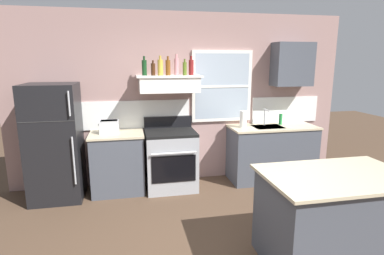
{
  "coord_description": "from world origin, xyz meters",
  "views": [
    {
      "loc": [
        -0.85,
        -2.69,
        1.96
      ],
      "look_at": [
        -0.05,
        1.2,
        1.1
      ],
      "focal_mm": 28.98,
      "sensor_mm": 36.0,
      "label": 1
    }
  ],
  "objects_px": {
    "paper_towel_roll": "(243,119)",
    "bottle_amber_wine": "(168,67)",
    "toaster": "(109,126)",
    "kitchen_island": "(333,218)",
    "bottle_dark_green_wine": "(144,67)",
    "refrigerator": "(55,143)",
    "bottle_olive_oil_square": "(185,68)",
    "bottle_brown_stout": "(153,69)",
    "bottle_red_label_wine": "(191,67)",
    "stove_range": "(171,159)",
    "dish_soap_bottle": "(281,119)",
    "bottle_rose_pink": "(177,66)",
    "bottle_champagne_gold_foil": "(160,67)"
  },
  "relations": [
    {
      "from": "bottle_champagne_gold_foil",
      "to": "kitchen_island",
      "type": "distance_m",
      "value": 2.98
    },
    {
      "from": "stove_range",
      "to": "bottle_champagne_gold_foil",
      "type": "xyz_separation_m",
      "value": [
        -0.12,
        0.07,
        1.4
      ]
    },
    {
      "from": "stove_range",
      "to": "bottle_dark_green_wine",
      "type": "bearing_deg",
      "value": 160.39
    },
    {
      "from": "refrigerator",
      "to": "bottle_dark_green_wine",
      "type": "height_order",
      "value": "bottle_dark_green_wine"
    },
    {
      "from": "bottle_amber_wine",
      "to": "bottle_red_label_wine",
      "type": "distance_m",
      "value": 0.36
    },
    {
      "from": "refrigerator",
      "to": "bottle_dark_green_wine",
      "type": "xyz_separation_m",
      "value": [
        1.3,
        0.15,
        1.04
      ]
    },
    {
      "from": "bottle_red_label_wine",
      "to": "paper_towel_roll",
      "type": "relative_size",
      "value": 1.05
    },
    {
      "from": "bottle_brown_stout",
      "to": "bottle_champagne_gold_foil",
      "type": "height_order",
      "value": "bottle_champagne_gold_foil"
    },
    {
      "from": "refrigerator",
      "to": "dish_soap_bottle",
      "type": "bearing_deg",
      "value": 2.6
    },
    {
      "from": "bottle_red_label_wine",
      "to": "bottle_dark_green_wine",
      "type": "bearing_deg",
      "value": 179.95
    },
    {
      "from": "bottle_red_label_wine",
      "to": "stove_range",
      "type": "bearing_deg",
      "value": -160.21
    },
    {
      "from": "bottle_olive_oil_square",
      "to": "dish_soap_bottle",
      "type": "height_order",
      "value": "bottle_olive_oil_square"
    },
    {
      "from": "bottle_red_label_wine",
      "to": "paper_towel_roll",
      "type": "height_order",
      "value": "bottle_red_label_wine"
    },
    {
      "from": "bottle_brown_stout",
      "to": "bottle_red_label_wine",
      "type": "distance_m",
      "value": 0.58
    },
    {
      "from": "toaster",
      "to": "bottle_rose_pink",
      "type": "distance_m",
      "value": 1.33
    },
    {
      "from": "toaster",
      "to": "dish_soap_bottle",
      "type": "distance_m",
      "value": 2.78
    },
    {
      "from": "bottle_champagne_gold_foil",
      "to": "bottle_olive_oil_square",
      "type": "distance_m",
      "value": 0.36
    },
    {
      "from": "bottle_champagne_gold_foil",
      "to": "dish_soap_bottle",
      "type": "xyz_separation_m",
      "value": [
        2.0,
        0.07,
        -0.87
      ]
    },
    {
      "from": "bottle_brown_stout",
      "to": "bottle_rose_pink",
      "type": "bearing_deg",
      "value": -3.47
    },
    {
      "from": "bottle_olive_oil_square",
      "to": "dish_soap_bottle",
      "type": "distance_m",
      "value": 1.85
    },
    {
      "from": "stove_range",
      "to": "bottle_champagne_gold_foil",
      "type": "height_order",
      "value": "bottle_champagne_gold_foil"
    },
    {
      "from": "refrigerator",
      "to": "bottle_rose_pink",
      "type": "height_order",
      "value": "bottle_rose_pink"
    },
    {
      "from": "bottle_dark_green_wine",
      "to": "kitchen_island",
      "type": "distance_m",
      "value": 3.13
    },
    {
      "from": "bottle_rose_pink",
      "to": "kitchen_island",
      "type": "relative_size",
      "value": 0.22
    },
    {
      "from": "bottle_dark_green_wine",
      "to": "bottle_brown_stout",
      "type": "xyz_separation_m",
      "value": [
        0.12,
        -0.04,
        -0.02
      ]
    },
    {
      "from": "dish_soap_bottle",
      "to": "kitchen_island",
      "type": "bearing_deg",
      "value": -104.24
    },
    {
      "from": "bottle_dark_green_wine",
      "to": "bottle_brown_stout",
      "type": "bearing_deg",
      "value": -15.7
    },
    {
      "from": "refrigerator",
      "to": "kitchen_island",
      "type": "xyz_separation_m",
      "value": [
        2.95,
        -2.11,
        -0.37
      ]
    },
    {
      "from": "bottle_brown_stout",
      "to": "bottle_red_label_wine",
      "type": "height_order",
      "value": "bottle_red_label_wine"
    },
    {
      "from": "bottle_champagne_gold_foil",
      "to": "bottle_olive_oil_square",
      "type": "xyz_separation_m",
      "value": [
        0.36,
        -0.02,
        -0.02
      ]
    },
    {
      "from": "bottle_brown_stout",
      "to": "bottle_red_label_wine",
      "type": "xyz_separation_m",
      "value": [
        0.58,
        0.03,
        0.03
      ]
    },
    {
      "from": "stove_range",
      "to": "bottle_dark_green_wine",
      "type": "distance_m",
      "value": 1.45
    },
    {
      "from": "bottle_red_label_wine",
      "to": "paper_towel_roll",
      "type": "distance_m",
      "value": 1.17
    },
    {
      "from": "dish_soap_bottle",
      "to": "bottle_rose_pink",
      "type": "bearing_deg",
      "value": -177.82
    },
    {
      "from": "bottle_champagne_gold_foil",
      "to": "paper_towel_roll",
      "type": "distance_m",
      "value": 1.54
    },
    {
      "from": "refrigerator",
      "to": "stove_range",
      "type": "relative_size",
      "value": 1.52
    },
    {
      "from": "stove_range",
      "to": "bottle_red_label_wine",
      "type": "xyz_separation_m",
      "value": [
        0.35,
        0.13,
        1.4
      ]
    },
    {
      "from": "bottle_champagne_gold_foil",
      "to": "bottle_red_label_wine",
      "type": "relative_size",
      "value": 1.01
    },
    {
      "from": "refrigerator",
      "to": "bottle_olive_oil_square",
      "type": "bearing_deg",
      "value": 2.06
    },
    {
      "from": "bottle_brown_stout",
      "to": "bottle_amber_wine",
      "type": "bearing_deg",
      "value": 2.24
    },
    {
      "from": "bottle_champagne_gold_foil",
      "to": "paper_towel_roll",
      "type": "xyz_separation_m",
      "value": [
        1.3,
        -0.03,
        -0.82
      ]
    },
    {
      "from": "paper_towel_roll",
      "to": "bottle_amber_wine",
      "type": "bearing_deg",
      "value": 176.98
    },
    {
      "from": "bottle_brown_stout",
      "to": "bottle_amber_wine",
      "type": "distance_m",
      "value": 0.22
    },
    {
      "from": "stove_range",
      "to": "paper_towel_roll",
      "type": "distance_m",
      "value": 1.31
    },
    {
      "from": "bottle_brown_stout",
      "to": "stove_range",
      "type": "bearing_deg",
      "value": -21.66
    },
    {
      "from": "bottle_brown_stout",
      "to": "bottle_red_label_wine",
      "type": "bearing_deg",
      "value": 3.4
    },
    {
      "from": "bottle_olive_oil_square",
      "to": "bottle_rose_pink",
      "type": "bearing_deg",
      "value": 167.88
    },
    {
      "from": "toaster",
      "to": "kitchen_island",
      "type": "relative_size",
      "value": 0.21
    },
    {
      "from": "bottle_amber_wine",
      "to": "dish_soap_bottle",
      "type": "bearing_deg",
      "value": 1.14
    },
    {
      "from": "refrigerator",
      "to": "bottle_amber_wine",
      "type": "bearing_deg",
      "value": 4.28
    }
  ]
}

